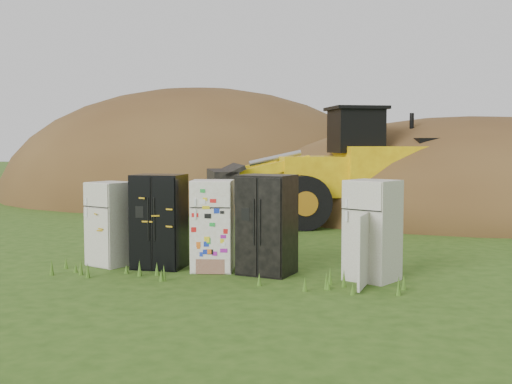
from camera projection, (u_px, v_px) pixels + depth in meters
ground at (240, 272)px, 11.43m from camera, size 120.00×120.00×0.00m
fridge_leftmost at (111, 224)px, 12.05m from camera, size 0.88×0.87×1.57m
fridge_black_side at (159, 221)px, 11.78m from camera, size 0.94×0.76×1.73m
fridge_sticker at (213, 226)px, 11.52m from camera, size 0.86×0.82×1.64m
fridge_dark_mid at (267, 225)px, 11.22m from camera, size 1.01×0.87×1.75m
fridge_open_door at (372, 230)px, 10.72m from camera, size 0.99×0.96×1.68m
wheel_loader at (327, 166)px, 18.11m from camera, size 7.42×5.42×3.33m
dirt_mound_right at (468, 214)px, 20.97m from camera, size 15.21×11.15×6.36m
dirt_mound_left at (196, 199)px, 26.60m from camera, size 16.78×12.59×9.14m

